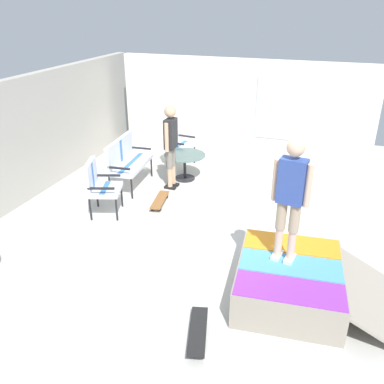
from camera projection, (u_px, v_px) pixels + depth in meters
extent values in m
cube|color=beige|center=(216.00, 240.00, 6.83)|extent=(12.00, 12.00, 0.10)
cube|color=#ADA89E|center=(9.00, 146.00, 7.50)|extent=(9.00, 0.20, 2.33)
cube|color=white|center=(242.00, 111.00, 9.69)|extent=(0.20, 6.00, 2.40)
cube|color=silver|center=(280.00, 109.00, 9.26)|extent=(0.03, 1.10, 1.40)
cube|color=gray|center=(289.00, 281.00, 5.37)|extent=(1.66, 1.47, 0.50)
cube|color=purple|center=(290.00, 290.00, 4.81)|extent=(0.61, 1.33, 0.01)
cube|color=#4C99D8|center=(291.00, 265.00, 5.26)|extent=(0.61, 1.33, 0.01)
cube|color=orange|center=(292.00, 244.00, 5.71)|extent=(0.61, 1.33, 0.01)
cylinder|color=#B2B2B7|center=(241.00, 260.00, 5.41)|extent=(1.48, 0.19, 0.05)
cube|color=gray|center=(368.00, 294.00, 5.17)|extent=(1.57, 0.85, 0.42)
cylinder|color=black|center=(132.00, 189.00, 8.06)|extent=(0.04, 0.04, 0.44)
cylinder|color=black|center=(151.00, 167.00, 9.08)|extent=(0.04, 0.04, 0.44)
cylinder|color=black|center=(110.00, 186.00, 8.16)|extent=(0.04, 0.04, 0.44)
cylinder|color=black|center=(132.00, 165.00, 9.19)|extent=(0.04, 0.04, 0.44)
cube|color=silver|center=(131.00, 165.00, 8.51)|extent=(1.29, 0.66, 0.08)
cube|color=#3872C6|center=(131.00, 163.00, 8.49)|extent=(1.21, 0.21, 0.00)
cube|color=silver|center=(119.00, 151.00, 8.44)|extent=(1.25, 0.19, 0.50)
cube|color=#3872C6|center=(119.00, 151.00, 8.44)|extent=(0.11, 0.09, 0.46)
cube|color=black|center=(119.00, 168.00, 7.91)|extent=(0.08, 0.47, 0.04)
cube|color=black|center=(141.00, 148.00, 8.97)|extent=(0.08, 0.47, 0.04)
cylinder|color=black|center=(185.00, 162.00, 9.39)|extent=(0.04, 0.04, 0.44)
cylinder|color=black|center=(195.00, 154.00, 9.83)|extent=(0.04, 0.04, 0.44)
cylinder|color=black|center=(167.00, 158.00, 9.57)|extent=(0.04, 0.04, 0.44)
cylinder|color=black|center=(177.00, 151.00, 10.01)|extent=(0.04, 0.04, 0.44)
cube|color=silver|center=(181.00, 146.00, 9.59)|extent=(0.68, 0.62, 0.08)
cube|color=#3872C6|center=(181.00, 144.00, 9.57)|extent=(0.59, 0.16, 0.00)
cube|color=silver|center=(172.00, 133.00, 9.56)|extent=(0.63, 0.15, 0.50)
cube|color=#3872C6|center=(172.00, 133.00, 9.56)|extent=(0.11, 0.09, 0.46)
cube|color=black|center=(175.00, 143.00, 9.29)|extent=(0.09, 0.47, 0.04)
cube|color=black|center=(186.00, 136.00, 9.76)|extent=(0.09, 0.47, 0.04)
cylinder|color=black|center=(117.00, 209.00, 7.26)|extent=(0.04, 0.04, 0.44)
cylinder|color=black|center=(122.00, 196.00, 7.75)|extent=(0.04, 0.04, 0.44)
cylinder|color=black|center=(90.00, 209.00, 7.27)|extent=(0.04, 0.04, 0.44)
cylinder|color=black|center=(97.00, 196.00, 7.76)|extent=(0.04, 0.04, 0.44)
cube|color=silver|center=(105.00, 190.00, 7.40)|extent=(0.76, 0.72, 0.08)
cube|color=#3872C6|center=(105.00, 188.00, 7.38)|extent=(0.58, 0.28, 0.00)
cube|color=silver|center=(91.00, 175.00, 7.28)|extent=(0.61, 0.27, 0.50)
cube|color=#3872C6|center=(91.00, 175.00, 7.28)|extent=(0.12, 0.11, 0.46)
cube|color=black|center=(101.00, 188.00, 7.07)|extent=(0.19, 0.46, 0.04)
cube|color=black|center=(108.00, 175.00, 7.59)|extent=(0.19, 0.46, 0.04)
cylinder|color=black|center=(185.00, 167.00, 8.93)|extent=(0.06, 0.06, 0.55)
cylinder|color=black|center=(185.00, 178.00, 9.04)|extent=(0.44, 0.44, 0.03)
cylinder|color=#4C6660|center=(185.00, 155.00, 8.81)|extent=(0.90, 0.90, 0.02)
cube|color=black|center=(170.00, 187.00, 8.57)|extent=(0.12, 0.24, 0.05)
cylinder|color=tan|center=(170.00, 177.00, 8.48)|extent=(0.10, 0.10, 0.41)
cylinder|color=slate|center=(169.00, 159.00, 8.30)|extent=(0.13, 0.13, 0.41)
cube|color=black|center=(173.00, 184.00, 8.72)|extent=(0.12, 0.24, 0.05)
cylinder|color=tan|center=(173.00, 174.00, 8.62)|extent=(0.10, 0.10, 0.41)
cylinder|color=slate|center=(173.00, 156.00, 8.44)|extent=(0.13, 0.13, 0.41)
cube|color=#262628|center=(171.00, 134.00, 8.15)|extent=(0.32, 0.19, 0.61)
sphere|color=tan|center=(170.00, 112.00, 7.96)|extent=(0.23, 0.23, 0.23)
cylinder|color=tan|center=(167.00, 138.00, 7.99)|extent=(0.08, 0.08, 0.58)
cylinder|color=tan|center=(174.00, 132.00, 8.33)|extent=(0.08, 0.08, 0.58)
cube|color=silver|center=(277.00, 255.00, 5.40)|extent=(0.25, 0.15, 0.05)
cylinder|color=beige|center=(279.00, 241.00, 5.31)|extent=(0.10, 0.10, 0.39)
cylinder|color=tan|center=(281.00, 215.00, 5.14)|extent=(0.13, 0.13, 0.39)
cube|color=silver|center=(290.00, 259.00, 5.33)|extent=(0.25, 0.15, 0.05)
cylinder|color=beige|center=(291.00, 244.00, 5.24)|extent=(0.10, 0.10, 0.39)
cylinder|color=tan|center=(295.00, 218.00, 5.07)|extent=(0.13, 0.13, 0.39)
cube|color=#334C99|center=(292.00, 181.00, 4.90)|extent=(0.23, 0.34, 0.57)
sphere|color=beige|center=(296.00, 148.00, 4.72)|extent=(0.22, 0.22, 0.22)
cylinder|color=beige|center=(276.00, 180.00, 4.99)|extent=(0.08, 0.08, 0.55)
cylinder|color=beige|center=(308.00, 186.00, 4.82)|extent=(0.08, 0.08, 0.55)
cube|color=brown|center=(160.00, 200.00, 7.90)|extent=(0.82, 0.32, 0.02)
cylinder|color=#333333|center=(167.00, 197.00, 8.16)|extent=(0.06, 0.04, 0.06)
cylinder|color=#333333|center=(160.00, 196.00, 8.19)|extent=(0.06, 0.04, 0.06)
cylinder|color=#333333|center=(160.00, 210.00, 7.66)|extent=(0.06, 0.04, 0.06)
cylinder|color=#333333|center=(152.00, 209.00, 7.69)|extent=(0.06, 0.04, 0.06)
cube|color=black|center=(198.00, 331.00, 4.78)|extent=(0.82, 0.40, 0.02)
cylinder|color=silver|center=(206.00, 318.00, 5.06)|extent=(0.06, 0.04, 0.06)
cylinder|color=silver|center=(193.00, 318.00, 5.07)|extent=(0.06, 0.04, 0.06)
cylinder|color=silver|center=(203.00, 354.00, 4.55)|extent=(0.06, 0.04, 0.06)
cylinder|color=silver|center=(189.00, 353.00, 4.56)|extent=(0.06, 0.04, 0.06)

